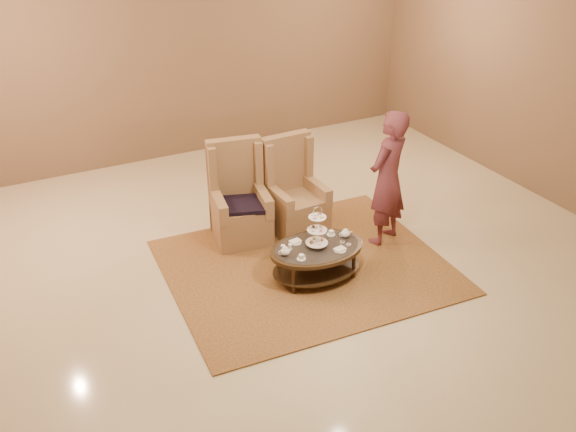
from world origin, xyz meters
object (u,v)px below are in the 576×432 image
armchair_right (293,199)px  person (388,179)px  tea_table (316,252)px  armchair_left (239,206)px

armchair_right → person: (0.86, -0.81, 0.45)m
tea_table → person: 1.32m
armchair_left → armchair_right: armchair_left is taller
armchair_left → armchair_right: bearing=0.5°
armchair_left → armchair_right: (0.70, -0.12, -0.01)m
armchair_right → tea_table: bearing=-106.7°
tea_table → armchair_right: 1.19m
armchair_left → armchair_right: 0.71m
armchair_right → person: 1.27m
armchair_right → person: person is taller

